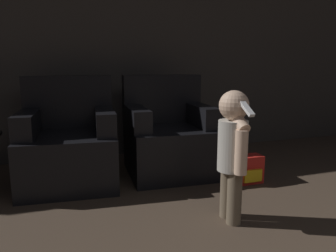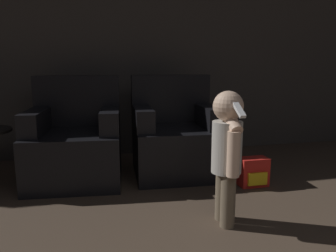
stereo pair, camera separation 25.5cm
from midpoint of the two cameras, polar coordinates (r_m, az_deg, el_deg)
wall_back at (r=3.92m, az=0.14°, el=14.32°), size 8.40×0.05×2.60m
armchair_left at (r=3.07m, az=-13.50°, el=-3.00°), size 0.87×0.86×0.95m
armchair_right at (r=3.20m, az=3.52°, el=-2.18°), size 0.84×0.83×0.95m
person_toddler at (r=2.16m, az=13.65°, el=-3.69°), size 0.19×0.34×0.89m
toy_backpack at (r=3.01m, az=17.04°, el=-7.71°), size 0.25×0.16×0.25m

